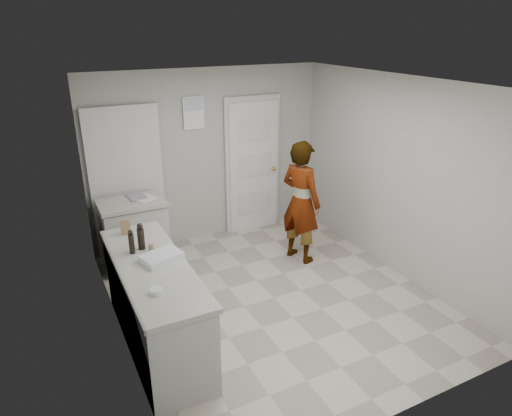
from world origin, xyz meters
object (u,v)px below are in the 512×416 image
oil_cruet_a (141,237)px  baking_dish (161,257)px  cake_mix_box (125,227)px  person (301,202)px  oil_cruet_b (131,242)px  egg_bowl (156,291)px  spice_jar (151,247)px

oil_cruet_a → baking_dish: size_ratio=0.65×
oil_cruet_a → cake_mix_box: bearing=99.0°
person → oil_cruet_b: size_ratio=6.56×
oil_cruet_a → baking_dish: (0.11, -0.32, -0.10)m
oil_cruet_b → egg_bowl: bearing=-89.0°
egg_bowl → oil_cruet_b: bearing=91.0°
cake_mix_box → oil_cruet_a: (0.07, -0.43, 0.05)m
baking_dish → cake_mix_box: bearing=103.4°
person → cake_mix_box: person is taller
oil_cruet_b → egg_bowl: (0.01, -0.82, -0.10)m
oil_cruet_a → oil_cruet_b: size_ratio=1.11×
person → egg_bowl: person is taller
cake_mix_box → baking_dish: 0.77m
cake_mix_box → egg_bowl: cake_mix_box is taller
baking_dish → oil_cruet_a: bearing=109.1°
spice_jar → egg_bowl: size_ratio=0.69×
cake_mix_box → oil_cruet_a: oil_cruet_a is taller
spice_jar → oil_cruet_a: bearing=128.8°
cake_mix_box → egg_bowl: bearing=-77.9°
spice_jar → oil_cruet_b: bearing=168.0°
spice_jar → baking_dish: 0.23m
person → baking_dish: size_ratio=3.88×
baking_dish → egg_bowl: size_ratio=3.73×
oil_cruet_a → baking_dish: bearing=-70.9°
baking_dish → egg_bowl: (-0.21, -0.55, -0.01)m
person → oil_cruet_b: bearing=86.2°
cake_mix_box → spice_jar: 0.54m
cake_mix_box → oil_cruet_b: oil_cruet_b is taller
cake_mix_box → oil_cruet_b: (-0.04, -0.48, 0.04)m
oil_cruet_b → egg_bowl: 0.83m
person → egg_bowl: size_ratio=14.47×
oil_cruet_b → baking_dish: bearing=-50.9°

